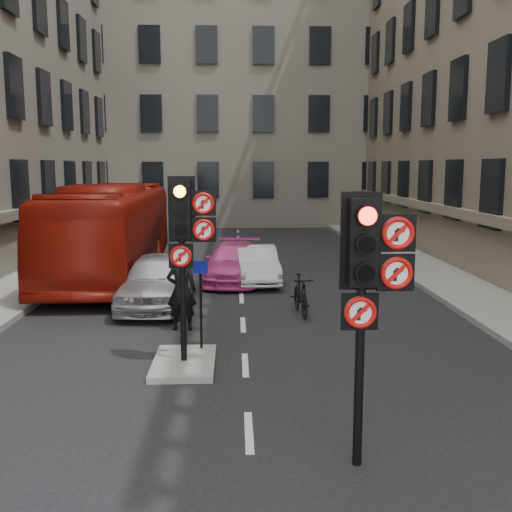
{
  "coord_description": "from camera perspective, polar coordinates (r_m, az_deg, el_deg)",
  "views": [
    {
      "loc": [
        -0.19,
        -6.33,
        3.9
      ],
      "look_at": [
        0.11,
        2.22,
        2.6
      ],
      "focal_mm": 42.0,
      "sensor_mm": 36.0,
      "label": 1
    }
  ],
  "objects": [
    {
      "name": "building_far",
      "position": [
        44.75,
        -1.87,
        16.49
      ],
      "size": [
        30.0,
        14.0,
        20.0
      ],
      "primitive_type": "cube",
      "color": "gray",
      "rests_on": "ground"
    },
    {
      "name": "pavement_right",
      "position": [
        20.13,
        19.56,
        -2.79
      ],
      "size": [
        3.0,
        50.0,
        0.16
      ],
      "primitive_type": "cube",
      "color": "gray",
      "rests_on": "ground"
    },
    {
      "name": "info_sign",
      "position": [
        12.36,
        -5.3,
        -3.45
      ],
      "size": [
        0.32,
        0.12,
        1.85
      ],
      "rotation": [
        0.0,
        0.0,
        -0.21
      ],
      "color": "black",
      "rests_on": "centre_island"
    },
    {
      "name": "centre_island",
      "position": [
        12.01,
        -6.86,
        -10.07
      ],
      "size": [
        1.2,
        2.0,
        0.12
      ],
      "primitive_type": "cube",
      "color": "gray",
      "rests_on": "ground"
    },
    {
      "name": "car_silver",
      "position": [
        16.79,
        -9.41,
        -2.29
      ],
      "size": [
        1.98,
        4.46,
        1.49
      ],
      "primitive_type": "imported",
      "rotation": [
        0.0,
        0.0,
        -0.05
      ],
      "color": "#ABACB3",
      "rests_on": "ground"
    },
    {
      "name": "signal_near",
      "position": [
        7.63,
        10.7,
        -1.46
      ],
      "size": [
        0.91,
        0.4,
        3.58
      ],
      "color": "black",
      "rests_on": "ground"
    },
    {
      "name": "motorcycle",
      "position": [
        15.78,
        4.28,
        -3.71
      ],
      "size": [
        0.63,
        1.8,
        1.06
      ],
      "primitive_type": "imported",
      "rotation": [
        0.0,
        0.0,
        0.08
      ],
      "color": "black",
      "rests_on": "ground"
    },
    {
      "name": "pavement_left",
      "position": [
        19.99,
        -22.56,
        -3.03
      ],
      "size": [
        3.0,
        50.0,
        0.16
      ],
      "primitive_type": "cube",
      "color": "gray",
      "rests_on": "ground"
    },
    {
      "name": "car_pink",
      "position": [
        20.26,
        -2.13,
        -0.61
      ],
      "size": [
        2.22,
        4.55,
        1.28
      ],
      "primitive_type": "imported",
      "rotation": [
        0.0,
        0.0,
        -0.1
      ],
      "color": "#D13D8A",
      "rests_on": "ground"
    },
    {
      "name": "ground",
      "position": [
        7.44,
        -0.28,
        -22.98
      ],
      "size": [
        120.0,
        120.0,
        0.0
      ],
      "primitive_type": "plane",
      "color": "black",
      "rests_on": "ground"
    },
    {
      "name": "signal_far",
      "position": [
        11.42,
        -6.67,
        2.57
      ],
      "size": [
        0.91,
        0.4,
        3.58
      ],
      "color": "black",
      "rests_on": "centre_island"
    },
    {
      "name": "car_white",
      "position": [
        20.02,
        0.05,
        -0.81
      ],
      "size": [
        1.51,
        3.76,
        1.22
      ],
      "primitive_type": "imported",
      "rotation": [
        0.0,
        0.0,
        0.06
      ],
      "color": "silver",
      "rests_on": "ground"
    },
    {
      "name": "bus_red",
      "position": [
        21.68,
        -13.52,
        2.39
      ],
      "size": [
        2.91,
        11.7,
        3.25
      ],
      "primitive_type": "imported",
      "rotation": [
        0.0,
        0.0,
        0.02
      ],
      "color": "maroon",
      "rests_on": "ground"
    },
    {
      "name": "motorcyclist",
      "position": [
        14.31,
        -7.11,
        -3.25
      ],
      "size": [
        0.73,
        0.5,
        1.93
      ],
      "primitive_type": "imported",
      "rotation": [
        0.0,
        0.0,
        3.2
      ],
      "color": "black",
      "rests_on": "ground"
    }
  ]
}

